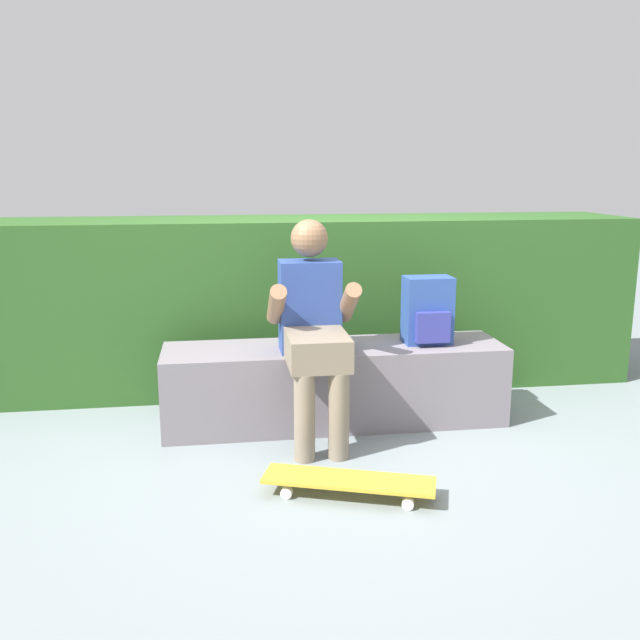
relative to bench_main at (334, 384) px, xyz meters
name	(u,v)px	position (x,y,z in m)	size (l,w,h in m)	color
ground_plane	(343,440)	(0.00, -0.30, -0.24)	(24.00, 24.00, 0.00)	gray
bench_main	(334,384)	(0.00, 0.00, 0.00)	(2.01, 0.51, 0.47)	slate
person_skater	(313,323)	(-0.16, -0.22, 0.43)	(0.49, 0.62, 1.22)	#2D4793
skateboard_near_person	(349,481)	(-0.10, -0.97, -0.16)	(0.82, 0.46, 0.09)	gold
backpack_on_bench	(428,311)	(0.56, -0.01, 0.43)	(0.28, 0.23, 0.40)	#2D4C99
hedge_row	(313,301)	(-0.01, 0.85, 0.35)	(4.41, 0.78, 1.16)	#2C5821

